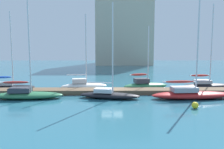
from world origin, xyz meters
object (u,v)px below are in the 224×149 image
object	(u,v)px
sailboat_0	(10,86)
sailboat_1	(27,94)
sailboat_5	(191,93)
mooring_buoy_yellow	(195,105)
sailboat_3	(109,94)
sailboat_6	(206,84)
sailboat_4	(145,85)
harbor_building_distant	(124,27)
sailboat_2	(84,85)

from	to	relation	value
sailboat_0	sailboat_1	distance (m)	6.54
sailboat_0	sailboat_1	world-z (taller)	sailboat_1
sailboat_5	mooring_buoy_yellow	distance (m)	4.09
sailboat_3	sailboat_1	bearing A→B (deg)	-169.38
sailboat_3	mooring_buoy_yellow	bearing A→B (deg)	-18.22
sailboat_3	sailboat_5	world-z (taller)	sailboat_5
sailboat_3	sailboat_5	size ratio (longest dim) A/B	0.95
sailboat_5	sailboat_6	size ratio (longest dim) A/B	0.97
sailboat_4	mooring_buoy_yellow	world-z (taller)	sailboat_4
sailboat_3	harbor_building_distant	bearing A→B (deg)	95.02
sailboat_6	harbor_building_distant	world-z (taller)	harbor_building_distant
sailboat_6	mooring_buoy_yellow	distance (m)	11.08
mooring_buoy_yellow	sailboat_5	bearing A→B (deg)	76.76
sailboat_3	mooring_buoy_yellow	world-z (taller)	sailboat_3
sailboat_4	sailboat_6	distance (m)	8.14
sailboat_6	harbor_building_distant	size ratio (longest dim) A/B	0.49
sailboat_0	sailboat_3	bearing A→B (deg)	-31.18
sailboat_2	harbor_building_distant	distance (m)	43.05
mooring_buoy_yellow	sailboat_0	bearing A→B (deg)	155.21
sailboat_5	harbor_building_distant	size ratio (longest dim) A/B	0.48
sailboat_5	mooring_buoy_yellow	xyz separation A→B (m)	(-0.94, -3.98, -0.26)
sailboat_1	sailboat_4	xyz separation A→B (m)	(13.32, 5.22, 0.05)
sailboat_0	harbor_building_distant	bearing A→B (deg)	58.99
sailboat_6	harbor_building_distant	bearing A→B (deg)	98.30
sailboat_1	sailboat_3	bearing A→B (deg)	-2.99
sailboat_6	mooring_buoy_yellow	size ratio (longest dim) A/B	17.88
sailboat_4	sailboat_0	bearing A→B (deg)	166.94
sailboat_3	mooring_buoy_yellow	size ratio (longest dim) A/B	16.53
sailboat_1	sailboat_3	distance (m)	8.71
sailboat_2	sailboat_1	bearing A→B (deg)	-146.86
sailboat_1	sailboat_3	size ratio (longest dim) A/B	1.07
harbor_building_distant	sailboat_2	bearing A→B (deg)	-100.25
sailboat_2	sailboat_4	world-z (taller)	sailboat_2
sailboat_2	sailboat_6	world-z (taller)	sailboat_6
sailboat_0	sailboat_5	bearing A→B (deg)	-23.00
sailboat_0	sailboat_1	xyz separation A→B (m)	(3.88, -5.26, 0.03)
sailboat_6	mooring_buoy_yellow	world-z (taller)	sailboat_6
sailboat_3	sailboat_4	xyz separation A→B (m)	(4.60, 5.16, 0.10)
sailboat_0	mooring_buoy_yellow	size ratio (longest dim) A/B	16.19
sailboat_0	sailboat_5	size ratio (longest dim) A/B	0.93
sailboat_3	harbor_building_distant	size ratio (longest dim) A/B	0.46
sailboat_6	mooring_buoy_yellow	bearing A→B (deg)	-120.50
sailboat_6	sailboat_1	bearing A→B (deg)	-168.55
sailboat_5	sailboat_4	bearing A→B (deg)	123.38
sailboat_5	harbor_building_distant	world-z (taller)	harbor_building_distant
sailboat_2	harbor_building_distant	xyz separation A→B (m)	(7.43, 41.13, 10.32)
sailboat_0	mooring_buoy_yellow	xyz separation A→B (m)	(20.31, -9.38, -0.22)
sailboat_3	sailboat_6	world-z (taller)	sailboat_6
sailboat_3	mooring_buoy_yellow	xyz separation A→B (m)	(7.72, -4.18, -0.19)
sailboat_1	mooring_buoy_yellow	distance (m)	16.94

